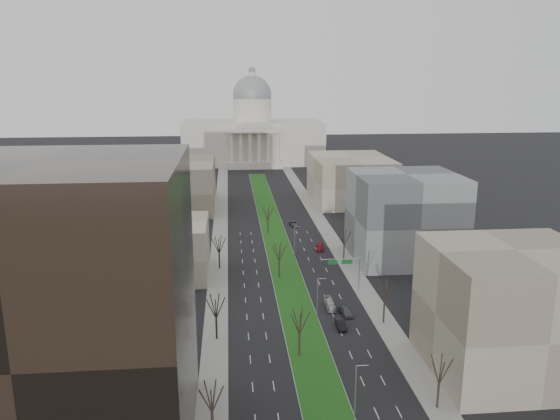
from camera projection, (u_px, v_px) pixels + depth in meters
ground at (274, 233)px, 177.54m from camera, size 600.00×600.00×0.00m
median at (274, 234)px, 176.54m from camera, size 8.00×222.03×0.20m
sidewalk_left at (219, 260)px, 151.78m from camera, size 5.00×330.00×0.15m
sidewalk_right at (343, 256)px, 154.96m from camera, size 5.00×330.00×0.15m
capitol at (253, 135)px, 318.19m from camera, size 80.00×46.00×55.00m
building_glass_tower at (55, 313)px, 70.80m from camera, size 34.00×30.00×40.00m
building_beige_left at (157, 249)px, 139.04m from camera, size 26.00×22.00×14.00m
building_tan_right at (509, 311)px, 92.85m from camera, size 26.00×24.00×22.00m
building_grey_right at (405, 217)px, 150.69m from camera, size 28.00×26.00×24.00m
building_far_left at (175, 184)px, 210.86m from camera, size 30.00×40.00×18.00m
building_far_right at (350, 179)px, 222.05m from camera, size 30.00×40.00×18.00m
tree_left_near at (212, 397)px, 75.82m from camera, size 5.10×5.10×9.18m
tree_left_mid at (216, 306)px, 104.72m from camera, size 5.40×5.40×9.72m
tree_left_far at (219, 244)px, 143.41m from camera, size 5.28×5.28×9.50m
tree_right_near at (440, 369)px, 82.79m from camera, size 5.16×5.16×9.29m
tree_right_mid at (385, 291)px, 111.67m from camera, size 5.52×5.52×9.94m
tree_right_far at (344, 237)px, 150.48m from camera, size 5.04×5.04×9.07m
tree_median_a at (300, 321)px, 98.37m from camera, size 5.40×5.40×9.72m
tree_median_b at (279, 251)px, 137.02m from camera, size 5.40×5.40×9.72m
tree_median_c at (268, 213)px, 175.68m from camera, size 5.40×5.40×9.72m
streetlamp_median_a at (356, 392)px, 80.09m from camera, size 1.90×0.20×9.16m
streetlamp_median_b at (318, 298)px, 113.91m from camera, size 1.90×0.20×9.16m
streetlamp_median_c at (295, 242)px, 152.57m from camera, size 1.90×0.20×9.16m
mast_arm_signs at (348, 266)px, 129.01m from camera, size 9.12×0.24×8.09m
car_grey_near at (346, 311)px, 116.95m from camera, size 2.74×5.18×1.68m
car_black at (341, 324)px, 110.86m from camera, size 1.72×4.85×1.60m
car_red at (320, 247)px, 160.74m from camera, size 3.15×5.84×1.61m
car_grey_far at (294, 223)px, 186.49m from camera, size 3.23×5.77×1.52m
box_van at (330, 304)px, 120.60m from camera, size 1.56×6.51×1.81m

